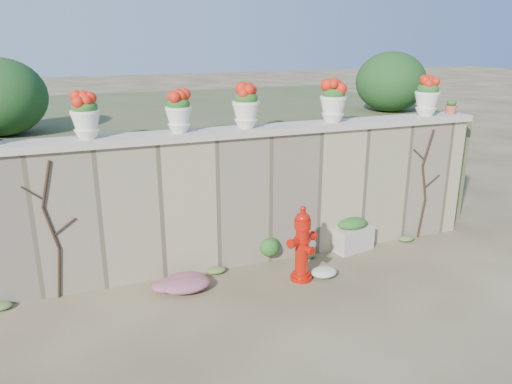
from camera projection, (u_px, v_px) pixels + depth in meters
name	position (u px, v px, depth m)	size (l,w,h in m)	color
ground	(289.00, 318.00, 6.27)	(80.00, 80.00, 0.00)	#4F3E27
stone_wall	(241.00, 200.00, 7.57)	(8.00, 0.40, 2.00)	tan
wall_cap	(240.00, 132.00, 7.25)	(8.10, 0.52, 0.10)	beige
raised_fill	(191.00, 154.00, 10.42)	(9.00, 6.00, 2.00)	#384C23
back_shrub_left	(0.00, 97.00, 7.08)	(1.30, 1.30, 1.10)	#143814
back_shrub_right	(391.00, 82.00, 9.32)	(1.30, 1.30, 1.10)	#143814
vine_left	(52.00, 229.00, 6.47)	(0.60, 0.04, 1.91)	black
vine_right	(425.00, 183.00, 8.46)	(0.60, 0.04, 1.91)	black
fire_hydrant	(302.00, 244.00, 7.08)	(0.48, 0.35, 1.12)	#B31206
planter_box	(352.00, 235.00, 8.19)	(0.73, 0.52, 0.55)	beige
green_shrub	(274.00, 245.00, 7.71)	(0.60, 0.54, 0.57)	#1E5119
magenta_clump	(174.00, 282.00, 6.90)	(0.93, 0.62, 0.25)	#D0297F
white_flowers	(325.00, 273.00, 7.24)	(0.52, 0.42, 0.19)	white
urn_pot_1	(85.00, 116.00, 6.43)	(0.38, 0.38, 0.60)	white
urn_pot_2	(179.00, 112.00, 6.84)	(0.37, 0.37, 0.57)	white
urn_pot_3	(246.00, 107.00, 7.17)	(0.40, 0.40, 0.62)	white
urn_pot_4	(333.00, 101.00, 7.65)	(0.41, 0.41, 0.64)	white
urn_pot_5	(427.00, 97.00, 8.25)	(0.41, 0.41, 0.64)	white
terracotta_pot	(451.00, 107.00, 8.48)	(0.20, 0.20, 0.24)	#C1523B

